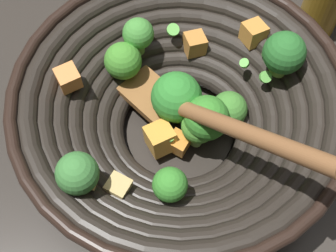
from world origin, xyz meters
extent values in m
plane|color=#332D28|center=(0.00, 0.00, 0.00)|extent=(4.00, 4.00, 0.00)
cylinder|color=black|center=(0.00, 0.00, 0.01)|extent=(0.13, 0.13, 0.01)
torus|color=black|center=(0.00, 0.00, 0.02)|extent=(0.18, 0.18, 0.02)
torus|color=black|center=(0.00, 0.00, 0.03)|extent=(0.21, 0.21, 0.02)
torus|color=black|center=(0.00, 0.00, 0.04)|extent=(0.24, 0.24, 0.02)
torus|color=black|center=(0.00, 0.00, 0.05)|extent=(0.27, 0.27, 0.02)
torus|color=black|center=(0.00, 0.00, 0.06)|extent=(0.30, 0.30, 0.02)
torus|color=black|center=(0.00, 0.00, 0.07)|extent=(0.33, 0.33, 0.02)
torus|color=black|center=(0.00, 0.00, 0.08)|extent=(0.36, 0.36, 0.02)
torus|color=black|center=(0.00, 0.00, 0.09)|extent=(0.38, 0.38, 0.01)
cylinder|color=#7CC05D|center=(-0.06, -0.13, 0.07)|extent=(0.02, 0.02, 0.02)
sphere|color=#3F833C|center=(-0.06, -0.13, 0.10)|extent=(0.04, 0.04, 0.04)
cylinder|color=#5D9E4B|center=(0.03, -0.09, 0.05)|extent=(0.02, 0.02, 0.02)
sphere|color=#3A8D2E|center=(0.03, -0.09, 0.07)|extent=(0.04, 0.04, 0.04)
cylinder|color=#68A34D|center=(-0.08, 0.07, 0.06)|extent=(0.02, 0.02, 0.02)
sphere|color=#48983D|center=(-0.08, 0.07, 0.08)|extent=(0.04, 0.04, 0.04)
cylinder|color=#7DB545|center=(0.09, 0.09, 0.08)|extent=(0.03, 0.03, 0.02)
sphere|color=#2A6D2C|center=(0.09, 0.09, 0.10)|extent=(0.05, 0.05, 0.05)
cylinder|color=#7AAB52|center=(0.03, -0.01, 0.03)|extent=(0.02, 0.03, 0.02)
sphere|color=#529E37|center=(0.03, -0.01, 0.05)|extent=(0.04, 0.04, 0.04)
cylinder|color=#79C150|center=(0.05, 0.03, 0.02)|extent=(0.02, 0.02, 0.02)
sphere|color=#438732|center=(0.05, 0.03, 0.04)|extent=(0.04, 0.04, 0.04)
cylinder|color=#69B34D|center=(0.03, 0.02, 0.02)|extent=(0.02, 0.02, 0.01)
sphere|color=#388B29|center=(0.03, 0.02, 0.04)|extent=(0.04, 0.04, 0.04)
cylinder|color=#77C15B|center=(-0.09, 0.03, 0.04)|extent=(0.03, 0.02, 0.02)
sphere|color=#46942F|center=(-0.09, 0.03, 0.07)|extent=(0.05, 0.05, 0.05)
cylinder|color=#67A43E|center=(-0.01, 0.01, 0.03)|extent=(0.02, 0.03, 0.02)
sphere|color=#328B32|center=(-0.01, 0.01, 0.06)|extent=(0.06, 0.06, 0.06)
cylinder|color=#88BF5D|center=(0.03, 0.00, 0.04)|extent=(0.03, 0.03, 0.02)
sphere|color=#398A2D|center=(0.03, 0.00, 0.07)|extent=(0.05, 0.05, 0.05)
cube|color=#D5B76E|center=(-0.02, -0.11, 0.06)|extent=(0.03, 0.03, 0.03)
cube|color=#D4893D|center=(-0.02, 0.10, 0.06)|extent=(0.04, 0.04, 0.03)
cube|color=tan|center=(0.04, 0.04, 0.03)|extent=(0.03, 0.03, 0.02)
cube|color=#E38942|center=(-0.13, -0.02, 0.08)|extent=(0.04, 0.04, 0.03)
cube|color=gold|center=(-0.01, -0.03, 0.04)|extent=(0.04, 0.04, 0.03)
cube|color=tan|center=(-0.05, -0.12, 0.08)|extent=(0.03, 0.03, 0.02)
cube|color=gold|center=(0.04, 0.13, 0.08)|extent=(0.04, 0.04, 0.03)
cube|color=orange|center=(0.01, -0.02, 0.03)|extent=(0.03, 0.03, 0.02)
cylinder|color=#6BC651|center=(0.08, 0.07, 0.07)|extent=(0.02, 0.02, 0.01)
cylinder|color=#6BC651|center=(0.00, -0.03, 0.05)|extent=(0.02, 0.02, 0.00)
cylinder|color=#6BC651|center=(0.07, 0.11, 0.07)|extent=(0.02, 0.02, 0.01)
cylinder|color=#6BC651|center=(0.05, 0.08, 0.07)|extent=(0.02, 0.02, 0.01)
cylinder|color=#6BC651|center=(-0.05, 0.09, 0.07)|extent=(0.02, 0.02, 0.01)
cube|color=brown|center=(-0.05, 0.02, 0.04)|extent=(0.08, 0.07, 0.01)
cylinder|color=brown|center=(0.07, -0.03, 0.12)|extent=(0.20, 0.10, 0.14)
camera|label=1|loc=(0.10, -0.26, 0.54)|focal=52.03mm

